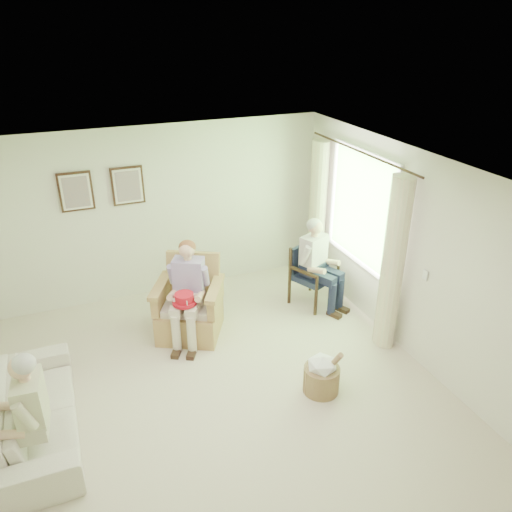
# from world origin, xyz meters

# --- Properties ---
(floor) EXTENTS (5.50, 5.50, 0.00)m
(floor) POSITION_xyz_m (0.00, 0.00, 0.00)
(floor) COLOR beige
(floor) RESTS_ON ground
(back_wall) EXTENTS (5.00, 0.04, 2.60)m
(back_wall) POSITION_xyz_m (0.00, 2.75, 1.30)
(back_wall) COLOR silver
(back_wall) RESTS_ON ground
(right_wall) EXTENTS (0.04, 5.50, 2.60)m
(right_wall) POSITION_xyz_m (2.50, 0.00, 1.30)
(right_wall) COLOR silver
(right_wall) RESTS_ON ground
(ceiling) EXTENTS (5.00, 5.50, 0.02)m
(ceiling) POSITION_xyz_m (0.00, 0.00, 2.60)
(ceiling) COLOR white
(ceiling) RESTS_ON back_wall
(window) EXTENTS (0.13, 2.50, 1.63)m
(window) POSITION_xyz_m (2.46, 1.20, 1.58)
(window) COLOR #2D6B23
(window) RESTS_ON right_wall
(curtain_left) EXTENTS (0.34, 0.34, 2.30)m
(curtain_left) POSITION_xyz_m (2.33, 0.22, 1.15)
(curtain_left) COLOR beige
(curtain_left) RESTS_ON ground
(curtain_right) EXTENTS (0.34, 0.34, 2.30)m
(curtain_right) POSITION_xyz_m (2.33, 2.18, 1.15)
(curtain_right) COLOR beige
(curtain_right) RESTS_ON ground
(framed_print_left) EXTENTS (0.45, 0.05, 0.55)m
(framed_print_left) POSITION_xyz_m (-1.15, 2.71, 1.78)
(framed_print_left) COLOR #382114
(framed_print_left) RESTS_ON back_wall
(framed_print_right) EXTENTS (0.45, 0.05, 0.55)m
(framed_print_right) POSITION_xyz_m (-0.45, 2.71, 1.78)
(framed_print_right) COLOR #382114
(framed_print_right) RESTS_ON back_wall
(wicker_armchair) EXTENTS (0.83, 0.83, 1.06)m
(wicker_armchair) POSITION_xyz_m (0.01, 1.44, 0.34)
(wicker_armchair) COLOR tan
(wicker_armchair) RESTS_ON ground
(wood_armchair) EXTENTS (0.58, 0.54, 0.89)m
(wood_armchair) POSITION_xyz_m (1.95, 1.58, 0.49)
(wood_armchair) COLOR black
(wood_armchair) RESTS_ON ground
(sofa) EXTENTS (1.98, 0.77, 0.58)m
(sofa) POSITION_xyz_m (-1.95, 0.22, 0.29)
(sofa) COLOR silver
(sofa) RESTS_ON ground
(person_wicker) EXTENTS (0.40, 0.63, 1.36)m
(person_wicker) POSITION_xyz_m (0.01, 1.30, 0.80)
(person_wicker) COLOR beige
(person_wicker) RESTS_ON ground
(person_dark) EXTENTS (0.40, 0.62, 1.32)m
(person_dark) POSITION_xyz_m (1.95, 1.43, 0.77)
(person_dark) COLOR #1A1F39
(person_dark) RESTS_ON ground
(person_sofa) EXTENTS (0.42, 0.62, 1.25)m
(person_sofa) POSITION_xyz_m (-1.95, -0.24, 0.70)
(person_sofa) COLOR #BFB69A
(person_sofa) RESTS_ON ground
(red_hat) EXTENTS (0.31, 0.31, 0.14)m
(red_hat) POSITION_xyz_m (-0.12, 1.13, 0.71)
(red_hat) COLOR #B51221
(red_hat) RESTS_ON person_wicker
(hatbox) EXTENTS (0.47, 0.47, 0.61)m
(hatbox) POSITION_xyz_m (1.10, -0.31, 0.24)
(hatbox) COLOR tan
(hatbox) RESTS_ON ground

